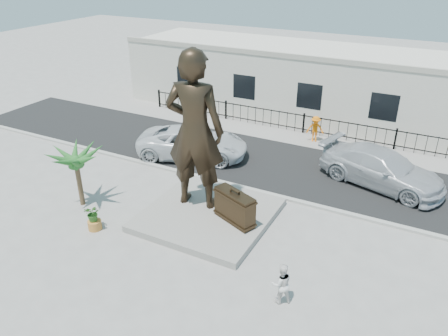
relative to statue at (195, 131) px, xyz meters
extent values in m
plane|color=#9E9991|center=(1.34, -1.95, -3.72)|extent=(100.00, 100.00, 0.00)
cube|color=black|center=(1.34, 6.05, -3.72)|extent=(40.00, 7.00, 0.01)
cube|color=#A5A399|center=(1.34, 2.55, -3.66)|extent=(40.00, 0.25, 0.12)
cube|color=#9E9991|center=(1.34, 10.05, -3.71)|extent=(40.00, 2.50, 0.02)
cube|color=gray|center=(0.84, -0.45, -3.57)|extent=(5.20, 5.20, 0.30)
cube|color=black|center=(1.34, 10.85, -3.12)|extent=(22.00, 0.10, 1.20)
cube|color=silver|center=(1.34, 15.05, -1.52)|extent=(28.00, 7.00, 4.40)
imported|color=#2D2216|center=(0.00, 0.00, 0.00)|extent=(2.74, 2.04, 6.85)
cube|color=#302214|center=(2.16, -0.58, -2.75)|extent=(1.99, 1.29, 1.34)
imported|color=white|center=(5.41, -3.73, -2.99)|extent=(0.91, 0.87, 1.48)
imported|color=silver|center=(-2.98, 4.58, -2.88)|extent=(6.58, 4.55, 1.67)
imported|color=#BBBCC0|center=(6.84, 6.07, -2.83)|extent=(6.51, 4.01, 1.76)
imported|color=orange|center=(2.38, 9.83, -2.91)|extent=(1.16, 0.89, 1.58)
cylinder|color=#BF7B32|center=(-2.91, -3.39, -3.52)|extent=(0.56, 0.56, 0.40)
imported|color=#2A5B1D|center=(-2.91, -3.39, -2.97)|extent=(0.68, 0.60, 0.72)
camera|label=1|loc=(8.83, -14.28, 6.68)|focal=35.00mm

